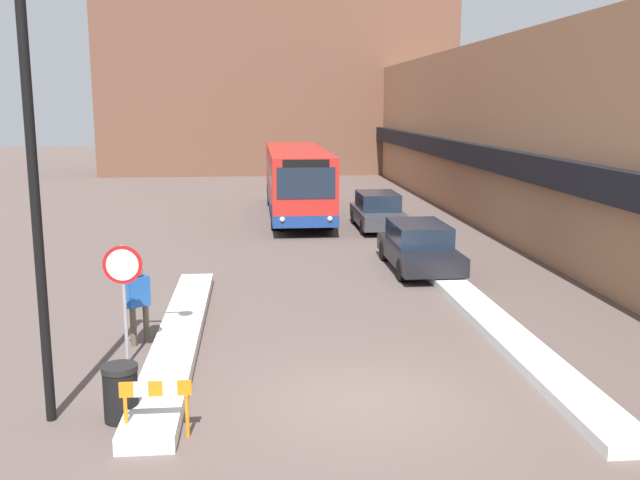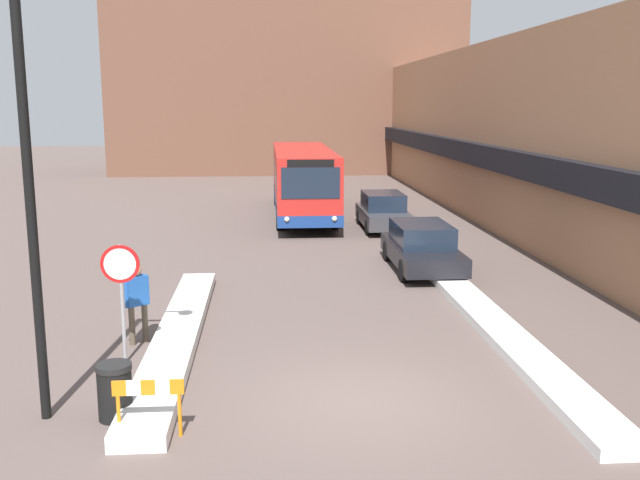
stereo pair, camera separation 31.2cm
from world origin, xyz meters
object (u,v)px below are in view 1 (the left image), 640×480
(parked_car_middle, at_px, (378,211))
(construction_barricade, at_px, (156,398))
(pedestrian, at_px, (138,298))
(street_lamp, at_px, (49,154))
(city_bus, at_px, (297,179))
(parked_car_front, at_px, (419,246))
(stop_sign, at_px, (123,279))
(trash_bin, at_px, (121,393))

(parked_car_middle, relative_size, construction_barricade, 3.93)
(pedestrian, bearing_deg, street_lamp, -135.52)
(city_bus, height_order, street_lamp, street_lamp)
(construction_barricade, bearing_deg, parked_car_middle, 70.12)
(parked_car_front, height_order, parked_car_middle, parked_car_middle)
(city_bus, xyz_separation_m, parked_car_middle, (3.15, -3.84, -0.95))
(stop_sign, xyz_separation_m, construction_barricade, (1.02, -3.32, -1.10))
(parked_car_front, xyz_separation_m, pedestrian, (-7.62, -6.46, 0.30))
(city_bus, xyz_separation_m, parked_car_front, (3.15, -11.31, -0.96))
(stop_sign, bearing_deg, trash_bin, -82.38)
(street_lamp, distance_m, pedestrian, 5.00)
(pedestrian, relative_size, construction_barricade, 1.58)
(street_lamp, xyz_separation_m, trash_bin, (0.90, -0.13, -3.89))
(pedestrian, bearing_deg, construction_barricade, -114.08)
(street_lamp, bearing_deg, parked_car_middle, 64.90)
(parked_car_middle, bearing_deg, city_bus, 129.38)
(parked_car_front, distance_m, trash_bin, 12.63)
(parked_car_front, bearing_deg, pedestrian, -139.73)
(street_lamp, height_order, pedestrian, street_lamp)
(city_bus, height_order, parked_car_middle, city_bus)
(trash_bin, xyz_separation_m, construction_barricade, (0.67, -0.72, 0.19))
(parked_car_front, distance_m, pedestrian, 9.99)
(parked_car_front, height_order, trash_bin, parked_car_front)
(street_lamp, distance_m, trash_bin, 3.99)
(trash_bin, height_order, construction_barricade, trash_bin)
(city_bus, bearing_deg, parked_car_front, -74.42)
(trash_bin, bearing_deg, city_bus, 79.00)
(parked_car_front, bearing_deg, city_bus, 105.58)
(city_bus, distance_m, parked_car_middle, 5.06)
(parked_car_front, distance_m, stop_sign, 10.91)
(city_bus, height_order, trash_bin, city_bus)
(parked_car_middle, relative_size, street_lamp, 0.60)
(trash_bin, bearing_deg, street_lamp, 172.06)
(trash_bin, distance_m, construction_barricade, 1.00)
(parked_car_middle, xyz_separation_m, trash_bin, (-7.34, -17.74, -0.27))
(parked_car_middle, height_order, street_lamp, street_lamp)
(parked_car_front, height_order, stop_sign, stop_sign)
(parked_car_front, distance_m, construction_barricade, 12.86)
(parked_car_front, bearing_deg, construction_barricade, -121.28)
(parked_car_front, bearing_deg, trash_bin, -125.57)
(parked_car_middle, xyz_separation_m, street_lamp, (-8.25, -17.61, 3.61))
(parked_car_front, height_order, street_lamp, street_lamp)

